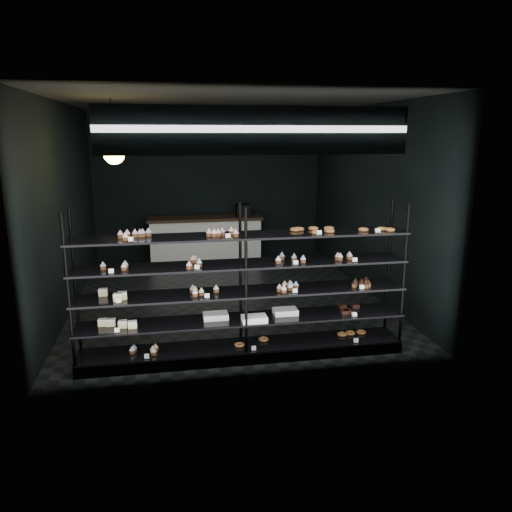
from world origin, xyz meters
name	(u,v)px	position (x,y,z in m)	size (l,w,h in m)	color
room	(225,204)	(0.00, 0.00, 1.60)	(5.01, 6.01, 3.20)	black
display_shelf	(242,309)	(-0.10, -2.45, 0.63)	(4.00, 0.50, 1.91)	black
signage	(257,130)	(0.00, -2.93, 2.75)	(3.30, 0.05, 0.50)	#0E2346
pendant_lamp	(114,154)	(-1.63, -0.96, 2.45)	(0.29, 0.29, 0.87)	black
service_counter	(206,239)	(-0.13, 2.50, 0.50)	(2.44, 0.65, 1.23)	silver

